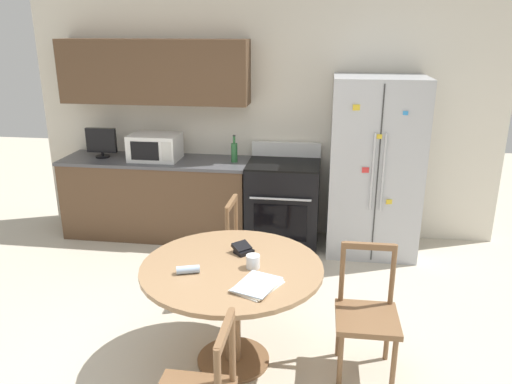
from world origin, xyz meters
The scene contains 15 objects.
ground_plane centered at (0.00, 0.00, 0.00)m, with size 14.00×14.00×0.00m, color beige.
back_wall centered at (-0.30, 2.59, 1.44)m, with size 5.20×0.44×2.60m.
kitchen_counter centered at (-1.16, 2.29, 0.45)m, with size 2.10×0.64×0.90m.
refrigerator centered at (1.22, 2.23, 0.92)m, with size 0.92×0.74×1.84m.
oven_range centered at (0.28, 2.26, 0.47)m, with size 0.77×0.68×1.08m.
microwave centered at (-1.15, 2.28, 1.04)m, with size 0.53×0.40×0.28m.
countertop_tv centered at (-1.78, 2.29, 1.08)m, with size 0.34×0.16×0.33m.
counter_bottle centered at (-0.27, 2.30, 1.01)m, with size 0.07×0.07×0.30m.
dining_table centered at (0.12, 0.11, 0.62)m, with size 1.24×1.24×0.77m.
dining_chair_right centered at (1.04, 0.15, 0.43)m, with size 0.43×0.43×0.90m.
dining_chair_far centered at (0.10, 1.03, 0.43)m, with size 0.43×0.43×0.90m.
candle_glass centered at (0.27, 0.10, 0.80)m, with size 0.09×0.09×0.09m.
folded_napkin centered at (-0.14, -0.04, 0.79)m, with size 0.16×0.10×0.05m.
wallet centered at (0.16, 0.32, 0.79)m, with size 0.17×0.17×0.07m.
mail_stack centered at (0.33, -0.16, 0.78)m, with size 0.34×0.37×0.02m.
Camera 1 is at (0.72, -2.88, 2.30)m, focal length 35.00 mm.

